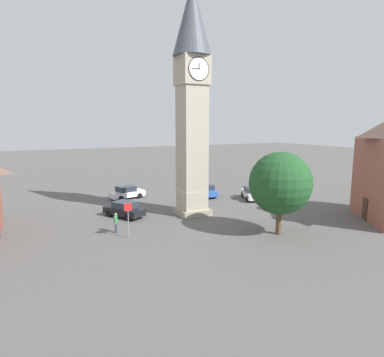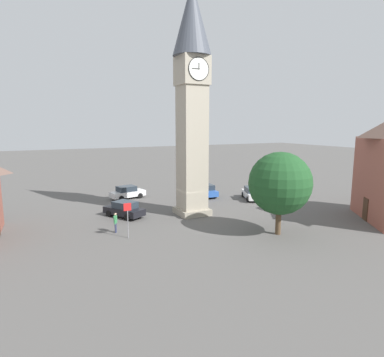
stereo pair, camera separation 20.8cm
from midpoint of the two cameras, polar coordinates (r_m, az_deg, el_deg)
ground_plane at (r=32.95m, az=-0.18°, el=-6.17°), size 200.00×200.00×0.00m
clock_tower at (r=32.01m, az=-0.19°, el=16.42°), size 3.61×3.61×21.78m
car_blue_kerb at (r=32.38m, az=-11.85°, el=-5.25°), size 3.51×4.42×1.53m
car_silver_kerb at (r=39.76m, az=10.17°, el=-2.50°), size 3.12×4.46×1.53m
car_red_corner at (r=40.32m, az=-11.37°, el=-2.37°), size 4.38×2.47×1.53m
car_white_side at (r=40.82m, az=2.12°, el=-2.05°), size 2.05×4.25×1.53m
pedestrian at (r=27.89m, az=-13.30°, el=-7.14°), size 0.35×0.52×1.69m
tree at (r=26.98m, az=14.85°, el=-0.80°), size 5.00×5.00×6.71m
road_sign at (r=26.12m, az=-11.25°, el=-6.16°), size 0.60×0.07×2.80m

